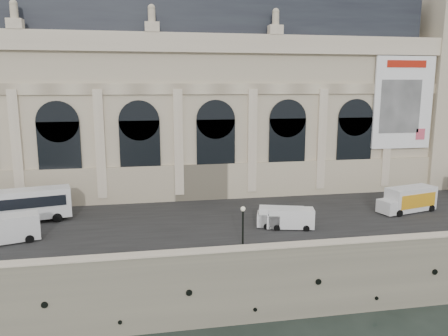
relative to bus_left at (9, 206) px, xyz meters
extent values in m
plane|color=black|center=(28.59, -15.41, -8.15)|extent=(260.00, 260.00, 0.00)
cube|color=gray|center=(28.59, 19.59, -5.15)|extent=(160.00, 70.00, 6.00)
cube|color=#2D2D2D|center=(28.59, -1.41, -2.12)|extent=(160.00, 24.00, 0.06)
cube|color=gray|center=(28.59, -14.81, -1.60)|extent=(160.00, 1.20, 1.10)
cube|color=beige|center=(28.59, -14.81, -1.00)|extent=(160.00, 1.40, 0.12)
cube|color=beige|center=(22.59, 15.59, 8.85)|extent=(68.00, 18.00, 22.00)
cube|color=beige|center=(22.59, 6.44, 0.35)|extent=(68.60, 0.40, 5.00)
cube|color=beige|center=(22.59, 6.29, 18.65)|extent=(69.00, 0.80, 2.40)
cube|color=beige|center=(22.59, 6.44, 12.85)|extent=(68.00, 0.30, 1.40)
cube|color=#22272E|center=(22.59, 15.59, 22.85)|extent=(64.00, 15.00, 6.00)
cube|color=beige|center=(-0.41, 6.34, 5.85)|extent=(1.20, 0.50, 14.00)
cube|color=black|center=(4.59, 6.41, 4.35)|extent=(5.20, 0.25, 9.00)
cylinder|color=black|center=(4.59, 6.41, 8.85)|extent=(5.20, 0.25, 5.20)
cube|color=beige|center=(9.59, 6.34, 5.85)|extent=(1.20, 0.50, 14.00)
cube|color=black|center=(14.59, 6.41, 4.35)|extent=(5.20, 0.25, 9.00)
cylinder|color=black|center=(14.59, 6.41, 8.85)|extent=(5.20, 0.25, 5.20)
cube|color=beige|center=(19.59, 6.34, 5.85)|extent=(1.20, 0.50, 14.00)
cube|color=black|center=(24.59, 6.41, 4.35)|extent=(5.20, 0.25, 9.00)
cylinder|color=black|center=(24.59, 6.41, 8.85)|extent=(5.20, 0.25, 5.20)
cube|color=beige|center=(29.59, 6.34, 5.85)|extent=(1.20, 0.50, 14.00)
cube|color=black|center=(34.59, 6.41, 4.35)|extent=(5.20, 0.25, 9.00)
cylinder|color=black|center=(34.59, 6.41, 8.85)|extent=(5.20, 0.25, 5.20)
cube|color=beige|center=(39.59, 6.34, 5.85)|extent=(1.20, 0.50, 14.00)
cube|color=black|center=(44.59, 6.41, 4.35)|extent=(5.20, 0.25, 9.00)
cylinder|color=black|center=(44.59, 6.41, 8.85)|extent=(5.20, 0.25, 5.20)
cube|color=beige|center=(49.59, 6.34, 5.85)|extent=(1.20, 0.50, 14.00)
cube|color=white|center=(51.59, 6.14, 10.85)|extent=(9.00, 0.35, 13.00)
cube|color=#AB1A0B|center=(51.59, 5.94, 16.25)|extent=(6.00, 0.06, 1.00)
cube|color=gray|center=(51.09, 5.94, 10.35)|extent=(6.20, 0.06, 7.50)
cube|color=#CD485D|center=(54.59, 5.94, 6.35)|extent=(1.40, 0.06, 1.60)
cube|color=beige|center=(62.59, 12.59, 12.85)|extent=(12.00, 14.00, 30.00)
cube|color=silver|center=(0.01, 0.00, 0.01)|extent=(13.27, 5.42, 3.36)
cube|color=black|center=(0.31, -1.36, 0.44)|extent=(11.65, 2.62, 1.19)
cube|color=black|center=(-0.28, 1.36, 0.44)|extent=(11.65, 2.62, 1.19)
cylinder|color=black|center=(5.06, -0.28, -1.61)|extent=(1.13, 0.55, 1.08)
cylinder|color=black|center=(4.48, 2.36, -1.61)|extent=(1.13, 0.55, 1.08)
cube|color=silver|center=(1.45, -6.28, -0.67)|extent=(6.36, 3.99, 2.53)
cylinder|color=black|center=(3.61, -6.81, -1.74)|extent=(0.88, 0.51, 0.84)
cylinder|color=black|center=(2.91, -4.61, -1.74)|extent=(0.88, 0.51, 0.84)
cube|color=white|center=(30.66, -7.17, -0.93)|extent=(5.22, 3.00, 2.09)
cube|color=white|center=(28.75, -6.71, -1.24)|extent=(1.78, 2.18, 1.46)
cube|color=black|center=(28.25, -6.59, -0.74)|extent=(0.44, 1.61, 0.73)
cylinder|color=black|center=(28.91, -7.73, -1.81)|extent=(0.73, 0.38, 0.69)
cylinder|color=black|center=(29.35, -5.87, -1.81)|extent=(0.73, 0.38, 0.69)
cylinder|color=black|center=(31.97, -8.46, -1.81)|extent=(0.73, 0.38, 0.69)
cylinder|color=black|center=(32.41, -6.60, -1.81)|extent=(0.73, 0.38, 0.69)
cube|color=white|center=(29.75, -6.65, -0.92)|extent=(5.27, 3.29, 2.10)
cube|color=white|center=(27.87, -6.06, -1.24)|extent=(1.89, 2.24, 1.46)
cube|color=black|center=(27.38, -5.91, -0.74)|extent=(0.54, 1.59, 0.73)
cylinder|color=black|center=(27.97, -7.09, -1.81)|extent=(0.73, 0.42, 0.69)
cylinder|color=black|center=(28.53, -5.26, -1.81)|extent=(0.73, 0.42, 0.69)
cylinder|color=black|center=(30.98, -8.03, -1.81)|extent=(0.73, 0.42, 0.69)
cylinder|color=black|center=(31.54, -6.20, -1.81)|extent=(0.73, 0.42, 0.69)
cube|color=silver|center=(47.44, -3.49, -0.50)|extent=(6.80, 3.94, 2.88)
cube|color=orange|center=(47.75, -4.71, -0.50)|extent=(5.39, 1.41, 1.71)
cube|color=#AB1A0B|center=(47.75, -4.71, -0.50)|extent=(3.11, 0.82, 0.64)
cube|color=silver|center=(43.92, -4.38, -1.14)|extent=(2.23, 2.69, 1.60)
cylinder|color=black|center=(44.84, -5.41, -1.73)|extent=(0.90, 0.50, 0.85)
cylinder|color=black|center=(44.24, -3.03, -1.73)|extent=(0.90, 0.50, 0.85)
cylinder|color=black|center=(50.02, -4.11, -1.73)|extent=(0.90, 0.50, 0.85)
cylinder|color=black|center=(49.42, -1.73, -1.73)|extent=(0.90, 0.50, 0.85)
cylinder|color=black|center=(23.91, -13.13, -1.94)|extent=(0.46, 0.46, 0.42)
cylinder|color=black|center=(23.91, -13.13, -0.06)|extent=(0.17, 0.17, 4.18)
sphere|color=beige|center=(23.91, -13.13, 2.13)|extent=(0.46, 0.46, 0.46)
camera|label=1|loc=(15.21, -50.90, 13.33)|focal=35.00mm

